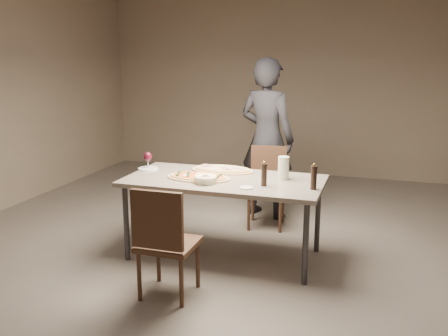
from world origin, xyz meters
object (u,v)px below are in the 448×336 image
(dining_table, at_px, (224,185))
(ham_pizza, at_px, (222,169))
(zucchini_pizza, at_px, (198,177))
(carafe, at_px, (283,168))
(chair_far, at_px, (267,182))
(bread_basket, at_px, (205,179))
(diner, at_px, (267,138))
(chair_near, at_px, (164,237))
(pepper_mill_left, at_px, (314,177))

(dining_table, height_order, ham_pizza, ham_pizza)
(zucchini_pizza, distance_m, carafe, 0.78)
(dining_table, height_order, chair_far, chair_far)
(bread_basket, height_order, chair_far, chair_far)
(carafe, bearing_deg, ham_pizza, 167.77)
(bread_basket, bearing_deg, chair_far, 76.70)
(diner, bearing_deg, dining_table, 102.52)
(carafe, distance_m, diner, 1.24)
(bread_basket, xyz_separation_m, diner, (0.20, 1.52, 0.12))
(chair_near, bearing_deg, pepper_mill_left, 39.35)
(zucchini_pizza, distance_m, chair_far, 1.17)
(bread_basket, xyz_separation_m, chair_near, (-0.07, -0.74, -0.29))
(pepper_mill_left, bearing_deg, dining_table, 172.17)
(dining_table, distance_m, ham_pizza, 0.31)
(chair_near, xyz_separation_m, diner, (0.27, 2.26, 0.41))
(diner, bearing_deg, ham_pizza, 95.52)
(bread_basket, bearing_deg, pepper_mill_left, 5.83)
(dining_table, height_order, pepper_mill_left, pepper_mill_left)
(carafe, distance_m, chair_near, 1.34)
(zucchini_pizza, bearing_deg, ham_pizza, 60.75)
(bread_basket, bearing_deg, diner, 82.65)
(dining_table, xyz_separation_m, ham_pizza, (-0.11, 0.28, 0.07))
(zucchini_pizza, distance_m, pepper_mill_left, 1.06)
(chair_far, bearing_deg, diner, -81.46)
(dining_table, bearing_deg, ham_pizza, 111.16)
(ham_pizza, distance_m, bread_basket, 0.49)
(ham_pizza, relative_size, diner, 0.34)
(pepper_mill_left, height_order, diner, diner)
(carafe, distance_m, chair_far, 0.99)
(ham_pizza, xyz_separation_m, diner, (0.20, 1.03, 0.15))
(pepper_mill_left, bearing_deg, chair_far, 120.39)
(dining_table, bearing_deg, bread_basket, -116.35)
(bread_basket, xyz_separation_m, chair_far, (0.28, 1.20, -0.30))
(chair_near, bearing_deg, bread_basket, 84.19)
(ham_pizza, relative_size, bread_basket, 3.09)
(pepper_mill_left, distance_m, chair_near, 1.35)
(chair_far, bearing_deg, dining_table, 72.51)
(carafe, bearing_deg, chair_near, -122.39)
(diner, bearing_deg, chair_far, 122.27)
(dining_table, height_order, zucchini_pizza, zucchini_pizza)
(zucchini_pizza, relative_size, chair_far, 0.69)
(chair_near, xyz_separation_m, chair_far, (0.35, 1.94, -0.02))
(pepper_mill_left, bearing_deg, ham_pizza, 157.22)
(bread_basket, relative_size, chair_near, 0.22)
(dining_table, bearing_deg, chair_near, -100.35)
(dining_table, distance_m, bread_basket, 0.25)
(chair_near, bearing_deg, diner, 82.87)
(diner, bearing_deg, bread_basket, 99.19)
(dining_table, xyz_separation_m, zucchini_pizza, (-0.22, -0.07, 0.07))
(chair_far, bearing_deg, zucchini_pizza, 62.10)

